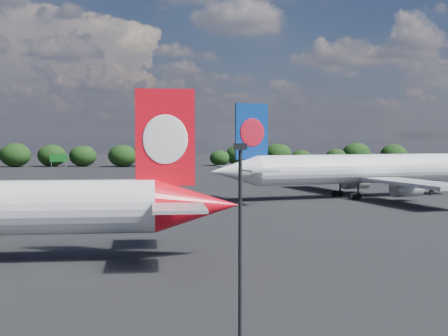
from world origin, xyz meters
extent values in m
plane|color=black|center=(0.00, 60.00, 0.00)|extent=(500.00, 500.00, 0.00)
cone|color=red|center=(13.31, 10.04, 4.76)|extent=(7.74, 4.96, 4.76)
cube|color=red|center=(10.46, 10.11, 10.86)|extent=(5.25, 0.61, 8.57)
ellipsoid|color=white|center=(10.45, 9.83, 10.69)|extent=(4.00, 0.30, 4.38)
ellipsoid|color=white|center=(10.46, 10.40, 10.69)|extent=(4.00, 0.30, 4.38)
cube|color=#9FA2A7|center=(11.27, 4.85, 5.14)|extent=(4.43, 5.82, 0.29)
cube|color=#9FA2A7|center=(11.55, 15.32, 5.14)|extent=(4.43, 5.82, 0.29)
cylinder|color=silver|center=(47.23, 60.22, 5.13)|extent=(39.28, 12.34, 5.13)
cone|color=silver|center=(24.04, 55.80, 5.13)|extent=(9.03, 6.58, 5.13)
cube|color=navy|center=(27.07, 56.37, 11.70)|extent=(5.64, 1.56, 9.24)
ellipsoid|color=red|center=(27.12, 56.07, 11.52)|extent=(4.27, 1.01, 4.72)
ellipsoid|color=red|center=(27.01, 56.68, 11.52)|extent=(4.27, 1.01, 4.72)
cube|color=#9FA2A7|center=(27.11, 50.64, 5.54)|extent=(5.69, 6.91, 0.31)
cube|color=#9FA2A7|center=(25.00, 61.73, 5.54)|extent=(5.69, 6.91, 0.31)
cube|color=#9FA2A7|center=(51.75, 47.49, 3.49)|extent=(10.40, 21.41, 0.56)
cube|color=#9FA2A7|center=(46.75, 73.71, 3.49)|extent=(10.40, 21.41, 0.56)
cylinder|color=#9FA2A7|center=(52.80, 52.92, 2.16)|extent=(5.56, 3.68, 2.77)
cube|color=#9FA2A7|center=(52.80, 52.92, 2.87)|extent=(2.28, 0.73, 1.23)
cylinder|color=#9FA2A7|center=(49.73, 69.05, 2.16)|extent=(5.56, 3.68, 2.77)
cube|color=#9FA2A7|center=(49.73, 69.05, 2.87)|extent=(2.28, 0.73, 1.23)
cylinder|color=black|center=(45.79, 56.81, 1.54)|extent=(0.34, 0.34, 2.57)
cylinder|color=black|center=(45.79, 56.81, 0.56)|extent=(1.20, 0.67, 1.13)
cylinder|color=black|center=(44.68, 56.60, 0.56)|extent=(1.20, 0.67, 1.13)
cylinder|color=black|center=(44.64, 62.86, 1.54)|extent=(0.34, 0.34, 2.57)
cylinder|color=black|center=(44.64, 62.86, 0.56)|extent=(1.20, 0.67, 1.13)
cylinder|color=black|center=(43.53, 62.65, 0.56)|extent=(1.20, 0.67, 1.13)
cylinder|color=black|center=(62.36, 63.10, 1.49)|extent=(0.29, 0.29, 2.57)
cylinder|color=black|center=(62.36, 63.10, 0.46)|extent=(0.97, 0.53, 0.92)
cylinder|color=black|center=(12.23, -18.81, 5.20)|extent=(0.16, 0.16, 10.40)
cube|color=black|center=(12.23, -18.81, 10.55)|extent=(0.55, 0.30, 0.28)
cube|color=#125B1C|center=(-18.00, 176.00, 3.20)|extent=(6.00, 0.30, 2.60)
cylinder|color=gray|center=(-20.50, 176.00, 1.00)|extent=(0.20, 0.20, 2.00)
cylinder|color=gray|center=(-15.50, 176.00, 1.00)|extent=(0.20, 0.20, 2.00)
cube|color=yellow|center=(12.00, 182.00, 4.00)|extent=(5.00, 0.30, 3.00)
cylinder|color=gray|center=(12.00, 182.00, 1.25)|extent=(0.30, 0.30, 2.50)
ellipsoid|color=black|center=(-33.50, 181.51, 4.18)|extent=(10.86, 9.19, 8.36)
ellipsoid|color=black|center=(-21.07, 182.17, 3.90)|extent=(10.15, 8.58, 7.80)
ellipsoid|color=black|center=(-10.19, 180.99, 3.71)|extent=(9.64, 8.16, 7.41)
ellipsoid|color=black|center=(3.83, 176.66, 3.89)|extent=(10.12, 8.56, 7.78)
ellipsoid|color=black|center=(13.06, 178.19, 4.39)|extent=(11.42, 9.66, 8.78)
ellipsoid|color=black|center=(24.84, 182.70, 3.21)|extent=(8.35, 7.06, 6.42)
ellipsoid|color=black|center=(38.80, 179.55, 2.81)|extent=(7.32, 6.19, 5.63)
ellipsoid|color=black|center=(46.11, 181.12, 3.79)|extent=(9.86, 8.34, 7.58)
ellipsoid|color=black|center=(61.32, 183.29, 4.01)|extent=(10.43, 8.83, 8.03)
ellipsoid|color=black|center=(68.64, 176.88, 2.87)|extent=(7.46, 6.31, 5.74)
ellipsoid|color=black|center=(82.97, 179.97, 3.02)|extent=(7.85, 6.64, 6.04)
ellipsoid|color=black|center=(91.77, 182.45, 4.14)|extent=(10.76, 9.10, 8.27)
ellipsoid|color=black|center=(104.08, 176.23, 3.87)|extent=(10.07, 8.52, 7.75)
camera|label=1|loc=(7.67, -45.27, 11.03)|focal=50.00mm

